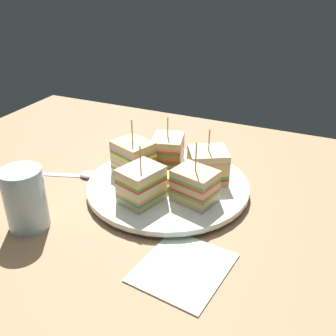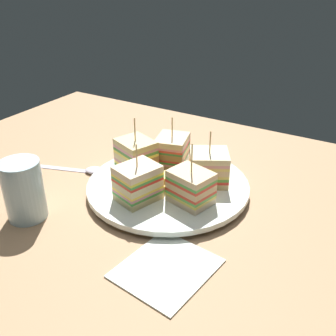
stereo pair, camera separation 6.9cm
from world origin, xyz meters
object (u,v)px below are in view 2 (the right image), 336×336
spoon (85,170)px  sandwich_wedge_0 (172,151)px  chip_pile (170,180)px  sandwich_wedge_3 (191,187)px  sandwich_wedge_1 (136,157)px  drinking_glass (24,194)px  sandwich_wedge_4 (208,167)px  sandwich_wedge_2 (138,183)px  plate (168,186)px  napkin (166,268)px

spoon → sandwich_wedge_0: bearing=12.0°
chip_pile → spoon: (18.65, 1.49, -2.40)cm
sandwich_wedge_0 → sandwich_wedge_3: sandwich_wedge_3 is taller
sandwich_wedge_1 → spoon: size_ratio=0.66×
sandwich_wedge_1 → chip_pile: (-7.99, 1.11, -2.11)cm
chip_pile → drinking_glass: (16.41, 17.84, 1.47)cm
sandwich_wedge_4 → drinking_glass: sandwich_wedge_4 is taller
sandwich_wedge_1 → sandwich_wedge_3: bearing=4.6°
sandwich_wedge_2 → drinking_glass: sandwich_wedge_2 is taller
chip_pile → sandwich_wedge_1: bearing=-7.9°
plate → napkin: bearing=120.0°
sandwich_wedge_2 → drinking_glass: size_ratio=1.01×
sandwich_wedge_0 → sandwich_wedge_1: 7.33cm
sandwich_wedge_3 → drinking_glass: size_ratio=1.06×
sandwich_wedge_0 → chip_pile: bearing=13.0°
sandwich_wedge_0 → napkin: sandwich_wedge_0 is taller
plate → drinking_glass: (15.59, 18.42, 3.24)cm
drinking_glass → sandwich_wedge_2: bearing=-140.8°
plate → spoon: size_ratio=1.78×
sandwich_wedge_0 → drinking_glass: sandwich_wedge_0 is taller
napkin → sandwich_wedge_0: bearing=-61.4°
spoon → chip_pile: bearing=-13.5°
chip_pile → plate: bearing=-35.5°
sandwich_wedge_1 → spoon: bearing=-145.2°
plate → spoon: plate is taller
plate → sandwich_wedge_0: sandwich_wedge_0 is taller
sandwich_wedge_0 → spoon: 17.67cm
sandwich_wedge_0 → chip_pile: 8.26cm
napkin → sandwich_wedge_2: bearing=-42.0°
plate → sandwich_wedge_1: sandwich_wedge_1 is taller
sandwich_wedge_3 → sandwich_wedge_2: bearing=39.0°
plate → sandwich_wedge_1: size_ratio=2.69×
sandwich_wedge_4 → spoon: bearing=-15.2°
sandwich_wedge_3 → sandwich_wedge_1: bearing=-1.7°
plate → sandwich_wedge_2: size_ratio=2.89×
spoon → sandwich_wedge_2: bearing=-35.0°
sandwich_wedge_4 → chip_pile: size_ratio=1.23×
sandwich_wedge_4 → spoon: 24.92cm
plate → chip_pile: chip_pile is taller
sandwich_wedge_1 → sandwich_wedge_4: 13.59cm
sandwich_wedge_0 → sandwich_wedge_1: sandwich_wedge_1 is taller
sandwich_wedge_4 → sandwich_wedge_3: bearing=63.1°
sandwich_wedge_1 → sandwich_wedge_4: (-13.14, -3.47, -0.30)cm
sandwich_wedge_2 → spoon: bearing=91.1°
sandwich_wedge_0 → spoon: (14.86, 8.61, -4.19)cm
sandwich_wedge_0 → sandwich_wedge_3: 13.62cm
sandwich_wedge_3 → chip_pile: 6.42cm
sandwich_wedge_2 → drinking_glass: 18.07cm
sandwich_wedge_1 → sandwich_wedge_2: bearing=-32.4°
sandwich_wedge_0 → sandwich_wedge_4: sandwich_wedge_4 is taller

